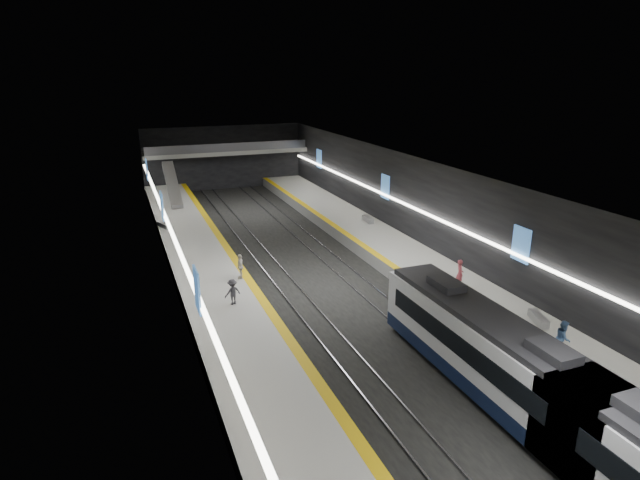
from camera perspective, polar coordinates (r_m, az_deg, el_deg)
name	(u,v)px	position (r m, az deg, el deg)	size (l,w,h in m)	color
ground	(325,287)	(38.30, 0.49, -5.03)	(70.00, 70.00, 0.00)	black
ceiling	(325,176)	(35.95, 0.53, 6.80)	(20.00, 70.00, 0.04)	beige
wall_left	(177,250)	(34.70, -15.04, -1.08)	(0.04, 70.00, 8.00)	black
wall_right	(448,219)	(41.51, 13.47, 2.15)	(0.04, 70.00, 8.00)	black
wall_back	(224,158)	(69.89, -10.21, 8.64)	(20.00, 0.04, 8.00)	black
platform_left	(220,296)	(36.25, -10.66, -5.87)	(5.00, 70.00, 1.00)	slate
tile_surface_left	(219,289)	(36.05, -10.71, -5.13)	(5.00, 70.00, 0.02)	#B0B0AB
tactile_strip_left	(252,284)	(36.44, -7.30, -4.68)	(0.60, 70.00, 0.02)	#E8B80C
platform_right	(416,267)	(41.27, 10.24, -2.85)	(5.00, 70.00, 1.00)	slate
tile_surface_right	(417,261)	(41.10, 10.28, -2.18)	(5.00, 70.00, 0.02)	#B0B0AB
tactile_strip_right	(391,264)	(40.04, 7.58, -2.58)	(0.60, 70.00, 0.02)	#E8B80C
rails	(325,286)	(38.28, 0.49, -4.94)	(6.52, 70.00, 0.12)	gray
train	(589,424)	(23.45, 26.74, -17.16)	(2.69, 26.78, 3.60)	#0E1733
ad_posters	(320,223)	(37.68, -0.05, 1.84)	(19.94, 53.50, 2.20)	#3F76BE
cove_light_left	(180,253)	(34.78, -14.69, -1.36)	(0.25, 68.60, 0.12)	white
cove_light_right	(445,222)	(41.46, 13.22, 1.86)	(0.25, 68.60, 0.12)	white
mezzanine_bridge	(227,152)	(67.72, -9.91, 9.26)	(20.00, 3.00, 1.50)	gray
escalator	(172,184)	(60.26, -15.49, 5.75)	(1.20, 8.00, 0.60)	#99999E
bench_left_far	(164,225)	(50.87, -16.34, 1.55)	(0.52, 1.86, 0.45)	#99999E
bench_right_near	(538,319)	(33.38, 22.26, -7.76)	(0.52, 1.87, 0.46)	#99999E
bench_right_far	(368,219)	(50.81, 5.16, 2.21)	(0.53, 1.92, 0.47)	#99999E
passenger_right_a	(460,274)	(36.43, 14.69, -3.52)	(0.72, 0.47, 1.96)	#A93F4B
passenger_right_b	(563,338)	(30.03, 24.50, -9.50)	(0.90, 0.70, 1.85)	#496D9F
passenger_left_a	(240,267)	(37.21, -8.50, -2.82)	(1.03, 0.43, 1.76)	silver
passenger_left_b	(233,292)	(33.32, -9.31, -5.51)	(1.05, 0.61, 1.63)	#3A383F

